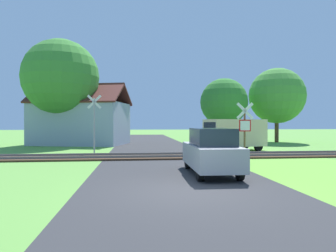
% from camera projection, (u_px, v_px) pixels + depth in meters
% --- Properties ---
extents(ground_plane, '(160.00, 160.00, 0.00)m').
position_uv_depth(ground_plane, '(187.00, 191.00, 8.73)').
color(ground_plane, '#5B933D').
extents(road_asphalt, '(6.42, 80.00, 0.01)m').
position_uv_depth(road_asphalt, '(177.00, 178.00, 10.72)').
color(road_asphalt, '#2D2D30').
rests_on(road_asphalt, ground).
extents(rail_track, '(60.00, 2.60, 0.22)m').
position_uv_depth(rail_track, '(161.00, 156.00, 17.18)').
color(rail_track, '#422D1E').
rests_on(rail_track, ground).
extents(stop_sign_near, '(0.88, 0.17, 3.05)m').
position_uv_depth(stop_sign_near, '(245.00, 128.00, 15.42)').
color(stop_sign_near, brown).
rests_on(stop_sign_near, ground).
extents(crossing_sign_far, '(0.88, 0.13, 3.73)m').
position_uv_depth(crossing_sign_far, '(94.00, 120.00, 18.37)').
color(crossing_sign_far, '#9E9EA5').
rests_on(crossing_sign_far, ground).
extents(house, '(9.46, 7.48, 5.64)m').
position_uv_depth(house, '(81.00, 122.00, 27.69)').
color(house, '#99A3B7').
rests_on(house, ground).
extents(tree_left, '(6.58, 6.58, 9.25)m').
position_uv_depth(tree_left, '(61.00, 77.00, 26.07)').
color(tree_left, '#513823').
rests_on(tree_left, ground).
extents(tree_right, '(4.66, 4.66, 6.37)m').
position_uv_depth(tree_right, '(224.00, 102.00, 29.42)').
color(tree_right, '#513823').
rests_on(tree_right, ground).
extents(tree_far, '(5.65, 5.65, 7.59)m').
position_uv_depth(tree_far, '(277.00, 96.00, 30.64)').
color(tree_far, '#513823').
rests_on(tree_far, ground).
extents(mail_truck, '(5.22, 3.15, 2.24)m').
position_uv_depth(mail_truck, '(233.00, 133.00, 21.23)').
color(mail_truck, beige).
rests_on(mail_truck, ground).
extents(parked_car, '(1.72, 4.03, 1.78)m').
position_uv_depth(parked_car, '(211.00, 151.00, 11.55)').
color(parked_car, '#99999E').
rests_on(parked_car, ground).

